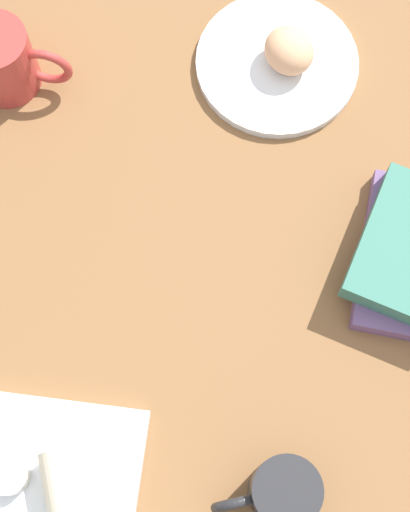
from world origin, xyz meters
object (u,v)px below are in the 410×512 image
scone_pastry (289,51)px  sauce_cup (9,475)px  breakfast_wrap (74,499)px  second_mug (3,60)px  coffee_mug (281,492)px  square_plate (50,489)px  round_plate (277,63)px

scone_pastry → sauce_cup: 66.45cm
breakfast_wrap → second_mug: bearing=-91.2°
scone_pastry → coffee_mug: coffee_mug is taller
sauce_cup → second_mug: bearing=-175.9°
breakfast_wrap → coffee_mug: 23.69cm
second_mug → square_plate: bearing=8.5°
round_plate → second_mug: 38.10cm
sauce_cup → breakfast_wrap: breakfast_wrap is taller
square_plate → round_plate: bearing=153.1°
second_mug → scone_pastry: bearing=92.7°
scone_pastry → second_mug: 39.22cm
sauce_cup → breakfast_wrap: size_ratio=0.41×
round_plate → second_mug: size_ratio=1.58×
scone_pastry → second_mug: bearing=-87.3°
square_plate → scone_pastry: bearing=152.0°
sauce_cup → coffee_mug: bearing=85.9°
round_plate → square_plate: square_plate is taller
second_mug → round_plate: bearing=92.9°
square_plate → sauce_cup: (-1.55, -4.50, 2.10)cm
square_plate → coffee_mug: size_ratio=1.68×
square_plate → coffee_mug: 27.53cm
sauce_cup → second_mug: 54.66cm
round_plate → coffee_mug: bearing=-2.0°
square_plate → second_mug: size_ratio=1.44×
square_plate → breakfast_wrap: 5.54cm
scone_pastry → second_mug: (1.84, -39.16, 1.10)cm
round_plate → sauce_cup: (56.41, -33.87, 2.20)cm
breakfast_wrap → second_mug: size_ratio=0.78×
scone_pastry → square_plate: scone_pastry is taller
second_mug → coffee_mug: bearing=32.2°
scone_pastry → square_plate: bearing=-28.0°
round_plate → sauce_cup: 65.83cm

